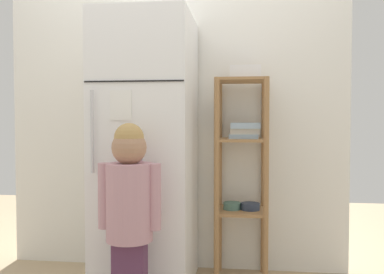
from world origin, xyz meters
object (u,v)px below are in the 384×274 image
object	(u,v)px
refrigerator	(147,152)
child_standing	(130,202)
pantry_shelf_unit	(242,160)
fruit_bin	(247,74)

from	to	relation	value
refrigerator	child_standing	bearing A→B (deg)	-87.68
child_standing	pantry_shelf_unit	distance (m)	0.90
child_standing	refrigerator	bearing A→B (deg)	92.32
child_standing	pantry_shelf_unit	world-z (taller)	pantry_shelf_unit
refrigerator	child_standing	world-z (taller)	refrigerator
refrigerator	child_standing	size ratio (longest dim) A/B	1.64
pantry_shelf_unit	refrigerator	bearing A→B (deg)	-165.23
child_standing	fruit_bin	bearing A→B (deg)	47.06
refrigerator	fruit_bin	distance (m)	0.83
pantry_shelf_unit	fruit_bin	world-z (taller)	fruit_bin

